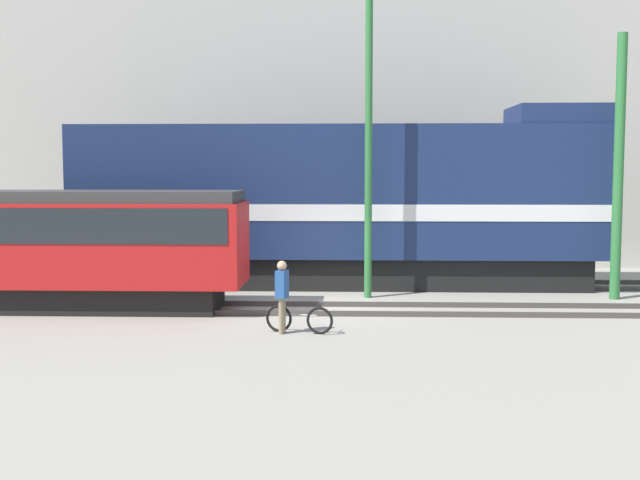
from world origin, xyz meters
TOP-DOWN VIEW (x-y plane):
  - ground_plane at (0.00, 0.00)m, footprint 120.00×120.00m
  - track_near at (0.00, -0.64)m, footprint 60.00×1.50m
  - track_far at (0.00, 4.03)m, footprint 60.00×1.51m
  - building_backdrop at (0.00, 12.17)m, footprint 47.31×6.00m
  - freight_locomotive at (0.64, 4.03)m, footprint 16.76×3.04m
  - streetcar at (-7.53, -0.64)m, footprint 11.11×2.54m
  - bicycle at (-0.33, -3.49)m, footprint 1.57×0.55m
  - person at (-0.71, -3.54)m, footprint 0.30×0.40m
  - utility_pole_left at (1.35, 1.70)m, footprint 0.21×0.21m
  - utility_pole_center at (8.47, 1.70)m, footprint 0.29×0.29m

SIDE VIEW (x-z plane):
  - ground_plane at x=0.00m, z-range 0.00..0.00m
  - track_near at x=0.00m, z-range 0.00..0.14m
  - track_far at x=0.00m, z-range 0.00..0.14m
  - bicycle at x=-0.33m, z-range -0.03..0.66m
  - person at x=-0.71m, z-range 0.18..1.84m
  - streetcar at x=-7.53m, z-range 0.23..3.40m
  - freight_locomotive at x=0.64m, z-range -0.18..5.52m
  - utility_pole_center at x=8.47m, z-range 0.00..7.56m
  - utility_pole_left at x=1.35m, z-range 0.00..8.75m
  - building_backdrop at x=0.00m, z-range 0.00..11.62m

